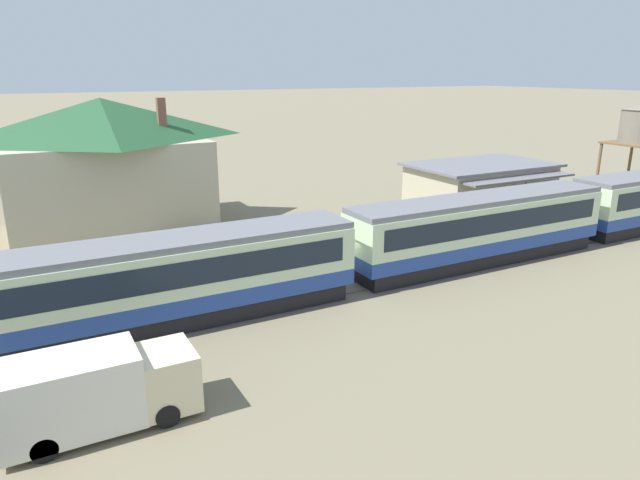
# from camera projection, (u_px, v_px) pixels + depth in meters

# --- Properties ---
(ground_plane) EXTENTS (600.00, 600.00, 0.00)m
(ground_plane) POSITION_uv_depth(u_px,v_px,m) (348.00, 282.00, 31.35)
(ground_plane) COLOR #7A7056
(passenger_train) EXTENTS (72.81, 3.23, 4.08)m
(passenger_train) POSITION_uv_depth(u_px,v_px,m) (351.00, 247.00, 29.94)
(passenger_train) COLOR #234293
(passenger_train) RESTS_ON ground_plane
(railway_track) EXTENTS (127.24, 3.60, 0.04)m
(railway_track) POSITION_uv_depth(u_px,v_px,m) (117.00, 334.00, 25.13)
(railway_track) COLOR #665B51
(railway_track) RESTS_ON ground_plane
(station_building) EXTENTS (11.78, 8.72, 3.79)m
(station_building) POSITION_uv_depth(u_px,v_px,m) (480.00, 186.00, 47.59)
(station_building) COLOR #BCB293
(station_building) RESTS_ON ground_plane
(station_house_dark_green_roof) EXTENTS (14.46, 10.13, 9.37)m
(station_house_dark_green_roof) POSITION_uv_depth(u_px,v_px,m) (106.00, 163.00, 40.48)
(station_house_dark_green_roof) COLOR #BCB293
(station_house_dark_green_roof) RESTS_ON ground_plane
(delivery_truck_cream) EXTENTS (6.11, 2.28, 2.64)m
(delivery_truck_cream) POSITION_uv_depth(u_px,v_px,m) (96.00, 390.00, 18.25)
(delivery_truck_cream) COLOR beige
(delivery_truck_cream) RESTS_ON ground_plane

